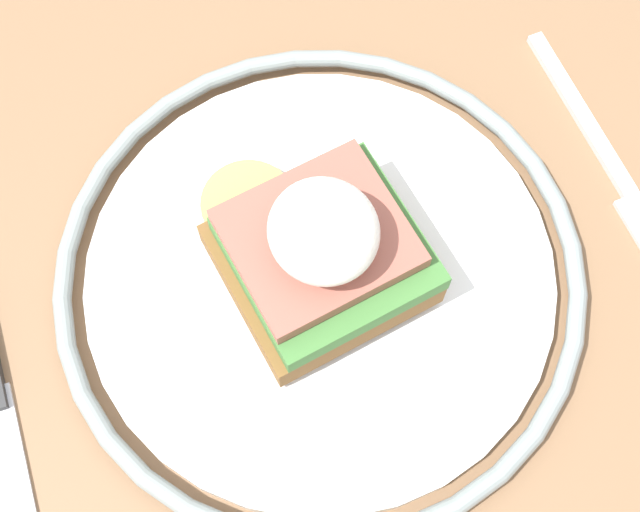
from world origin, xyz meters
name	(u,v)px	position (x,y,z in m)	size (l,w,h in m)	color
ground_plane	(310,438)	(0.00, 0.00, 0.00)	(6.00, 6.00, 0.00)	gray
dining_table	(300,270)	(0.00, 0.00, 0.61)	(0.83, 0.89, 0.74)	#846042
plate	(320,275)	(0.01, 0.05, 0.74)	(0.28, 0.28, 0.02)	white
sandwich	(321,249)	(0.01, 0.05, 0.78)	(0.10, 0.13, 0.08)	brown
fork	(603,150)	(-0.17, 0.06, 0.74)	(0.03, 0.15, 0.00)	silver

